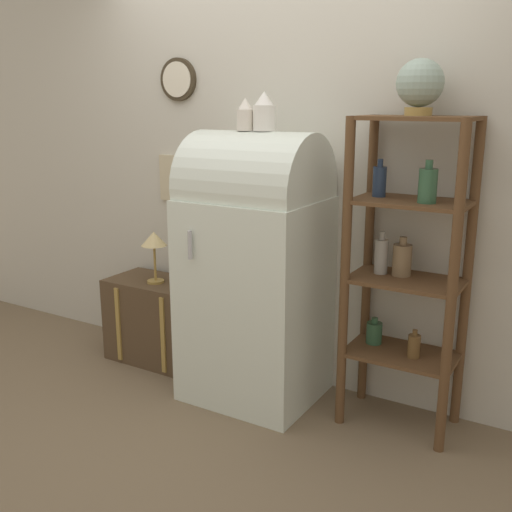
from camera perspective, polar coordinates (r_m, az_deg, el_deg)
name	(u,v)px	position (r m, az deg, el deg)	size (l,w,h in m)	color
ground_plane	(234,409)	(3.52, -2.08, -14.32)	(12.00, 12.00, 0.00)	#7A664C
wall_back	(284,162)	(3.60, 2.70, 8.95)	(7.00, 0.09, 2.70)	beige
refrigerator	(255,264)	(3.40, -0.09, -0.78)	(0.73, 0.67, 1.54)	silver
suitcase_trunk	(160,321)	(4.08, -9.15, -6.09)	(0.68, 0.39, 0.55)	brown
shelf_unit	(406,259)	(3.15, 14.07, -0.30)	(0.59, 0.38, 1.63)	brown
globe	(420,84)	(3.08, 15.35, 15.49)	(0.23, 0.23, 0.27)	#AD8942
vase_left	(245,115)	(3.30, -1.04, 13.24)	(0.09, 0.09, 0.17)	silver
vase_center	(264,113)	(3.26, 0.79, 13.50)	(0.12, 0.12, 0.21)	white
desk_lamp	(154,242)	(3.89, -9.69, 1.29)	(0.17, 0.17, 0.34)	#AD8942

